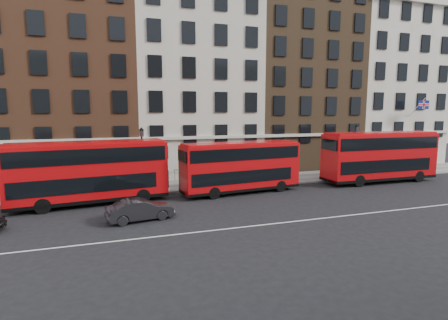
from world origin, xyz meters
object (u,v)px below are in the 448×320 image
object	(u,v)px
bus_b	(89,171)
bus_d	(379,156)
bus_c	(241,166)
traffic_light	(433,151)
car_front	(140,210)

from	to	relation	value
bus_b	bus_d	bearing A→B (deg)	-7.01
bus_c	traffic_light	bearing A→B (deg)	-1.47
bus_c	car_front	size ratio (longest dim) A/B	2.49
traffic_light	bus_b	bearing A→B (deg)	-176.86
bus_c	car_front	xyz separation A→B (m)	(-8.56, -5.02, -1.59)
bus_d	car_front	distance (m)	23.34
traffic_light	bus_d	bearing A→B (deg)	-168.00
bus_b	bus_c	bearing A→B (deg)	-7.02
bus_b	traffic_light	distance (m)	34.83
bus_d	car_front	bearing A→B (deg)	-167.55
bus_d	traffic_light	size ratio (longest dim) A/B	3.49
bus_d	bus_b	bearing A→B (deg)	179.98
bus_b	car_front	world-z (taller)	bus_b
bus_c	bus_d	bearing A→B (deg)	-6.17
traffic_light	bus_c	bearing A→B (deg)	-175.28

